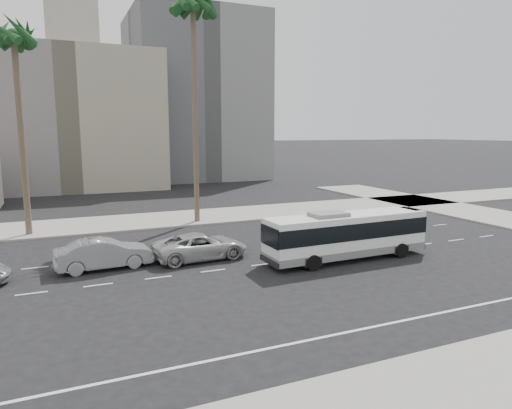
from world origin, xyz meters
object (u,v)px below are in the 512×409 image
car_a (201,246)px  car_b (104,254)px  palm_near (193,11)px  city_bus (347,234)px  palm_mid (14,41)px

car_a → car_b: 5.51m
car_a → palm_near: (2.94, 10.84, 16.16)m
city_bus → car_a: bearing=154.6°
car_a → palm_mid: (-9.79, 10.98, 12.95)m
city_bus → palm_near: size_ratio=0.55×
car_b → palm_mid: (-4.29, 10.71, 12.88)m
palm_mid → city_bus: bearing=-39.3°
palm_near → palm_mid: (-12.73, 0.14, -3.21)m
palm_near → palm_mid: size_ratio=1.22×
city_bus → palm_near: (-5.04, 14.38, 15.39)m
car_a → city_bus: bearing=-118.1°
car_a → palm_mid: bearing=37.5°
car_a → car_b: size_ratio=1.09×
car_b → palm_mid: palm_mid is taller
palm_near → car_a: bearing=-105.2°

